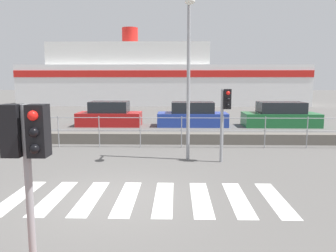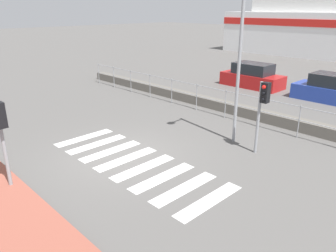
% 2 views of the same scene
% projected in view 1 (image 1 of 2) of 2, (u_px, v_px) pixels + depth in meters
% --- Properties ---
extents(ground_plane, '(160.00, 160.00, 0.00)m').
position_uv_depth(ground_plane, '(113.00, 198.00, 8.01)').
color(ground_plane, '#565451').
extents(crosswalk, '(6.75, 2.40, 0.01)m').
position_uv_depth(crosswalk, '(145.00, 198.00, 7.99)').
color(crosswalk, silver).
rests_on(crosswalk, ground_plane).
extents(seawall, '(23.36, 0.55, 0.47)m').
position_uv_depth(seawall, '(142.00, 138.00, 14.79)').
color(seawall, '#605B54').
rests_on(seawall, ground_plane).
extents(harbor_fence, '(21.06, 0.04, 1.34)m').
position_uv_depth(harbor_fence, '(140.00, 127.00, 13.83)').
color(harbor_fence, gray).
rests_on(harbor_fence, ground_plane).
extents(traffic_light_near, '(0.58, 0.41, 2.56)m').
position_uv_depth(traffic_light_near, '(26.00, 146.00, 4.25)').
color(traffic_light_near, gray).
rests_on(traffic_light_near, ground_plane).
extents(traffic_light_far, '(0.34, 0.32, 2.55)m').
position_uv_depth(traffic_light_far, '(225.00, 109.00, 11.21)').
color(traffic_light_far, gray).
rests_on(traffic_light_far, ground_plane).
extents(streetlamp, '(0.32, 1.01, 5.52)m').
position_uv_depth(streetlamp, '(189.00, 62.00, 11.18)').
color(streetlamp, gray).
rests_on(streetlamp, ground_plane).
extents(ferry_boat, '(31.53, 6.87, 8.64)m').
position_uv_depth(ferry_boat, '(157.00, 79.00, 37.71)').
color(ferry_boat, white).
rests_on(ferry_boat, ground_plane).
extents(parked_car_red, '(3.91, 1.74, 1.52)m').
position_uv_depth(parked_car_red, '(110.00, 115.00, 20.37)').
color(parked_car_red, '#B21919').
rests_on(parked_car_red, ground_plane).
extents(parked_car_blue, '(4.28, 1.71, 1.49)m').
position_uv_depth(parked_car_blue, '(192.00, 116.00, 20.23)').
color(parked_car_blue, '#233D9E').
rests_on(parked_car_blue, ground_plane).
extents(parked_car_green, '(4.52, 1.84, 1.50)m').
position_uv_depth(parked_car_green, '(280.00, 116.00, 20.09)').
color(parked_car_green, '#1E6633').
rests_on(parked_car_green, ground_plane).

